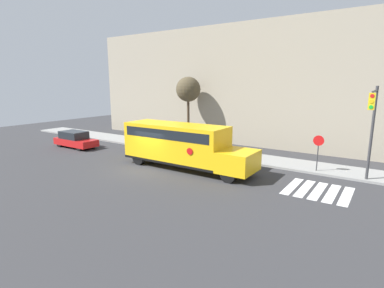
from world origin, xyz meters
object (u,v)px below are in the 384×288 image
(stop_sign, at_px, (318,148))
(traffic_light, at_px, (372,121))
(parked_car, at_px, (75,140))
(school_bus, at_px, (181,143))
(tree_near_sidewalk, at_px, (188,90))

(stop_sign, xyz_separation_m, traffic_light, (2.88, -1.33, 2.11))
(stop_sign, bearing_deg, parked_car, -169.20)
(stop_sign, distance_m, traffic_light, 3.81)
(parked_car, distance_m, stop_sign, 20.56)
(school_bus, distance_m, parked_car, 12.09)
(tree_near_sidewalk, bearing_deg, stop_sign, -16.73)
(parked_car, relative_size, stop_sign, 1.75)
(stop_sign, height_order, traffic_light, traffic_light)
(tree_near_sidewalk, bearing_deg, school_bus, -58.50)
(school_bus, bearing_deg, traffic_light, 13.14)
(school_bus, distance_m, stop_sign, 9.01)
(traffic_light, height_order, tree_near_sidewalk, tree_near_sidewalk)
(parked_car, height_order, traffic_light, traffic_light)
(parked_car, xyz_separation_m, tree_near_sidewalk, (7.29, 7.72, 4.44))
(traffic_light, bearing_deg, parked_car, -173.76)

